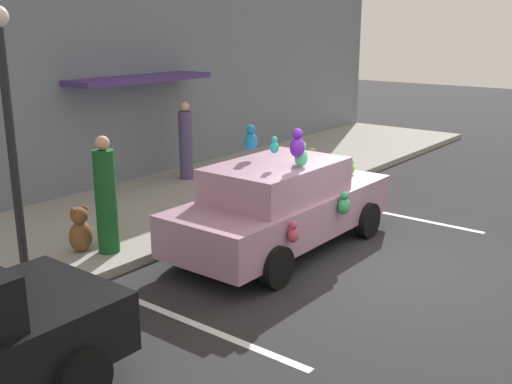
{
  "coord_description": "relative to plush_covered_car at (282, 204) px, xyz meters",
  "views": [
    {
      "loc": [
        -8.23,
        -3.98,
        3.73
      ],
      "look_at": [
        -0.2,
        2.29,
        0.9
      ],
      "focal_mm": 42.49,
      "sensor_mm": 36.0,
      "label": 1
    }
  ],
  "objects": [
    {
      "name": "pedestrian_by_lamp",
      "position": [
        2.13,
        4.35,
        0.22
      ],
      "size": [
        0.31,
        0.31,
        1.85
      ],
      "color": "#50426F",
      "rests_on": "sidewalk"
    },
    {
      "name": "pedestrian_near_shopfront",
      "position": [
        -2.15,
        1.92,
        0.25
      ],
      "size": [
        0.34,
        0.34,
        1.91
      ],
      "color": "#165220",
      "rests_on": "sidewalk"
    },
    {
      "name": "plush_covered_car",
      "position": [
        0.0,
        0.0,
        0.0
      ],
      "size": [
        4.49,
        2.02,
        2.18
      ],
      "color": "#AA7F9A",
      "rests_on": "ground"
    },
    {
      "name": "ground_plane",
      "position": [
        0.25,
        -1.69,
        -0.8
      ],
      "size": [
        60.0,
        60.0,
        0.0
      ],
      "primitive_type": "plane",
      "color": "#262628"
    },
    {
      "name": "parking_stripe_front",
      "position": [
        2.97,
        -0.69,
        -0.8
      ],
      "size": [
        0.12,
        3.6,
        0.01
      ],
      "primitive_type": "cube",
      "color": "silver",
      "rests_on": "ground"
    },
    {
      "name": "teddy_bear_on_sidewalk",
      "position": [
        -2.41,
        2.3,
        -0.3
      ],
      "size": [
        0.4,
        0.33,
        0.76
      ],
      "color": "brown",
      "rests_on": "sidewalk"
    },
    {
      "name": "parking_stripe_rear",
      "position": [
        -2.9,
        -0.69,
        -0.8
      ],
      "size": [
        0.12,
        3.6,
        0.01
      ],
      "primitive_type": "cube",
      "color": "silver",
      "rests_on": "ground"
    },
    {
      "name": "street_lamp_post",
      "position": [
        -3.72,
        1.81,
        1.69
      ],
      "size": [
        0.28,
        0.28,
        3.82
      ],
      "color": "black",
      "rests_on": "sidewalk"
    },
    {
      "name": "storefront_building",
      "position": [
        0.26,
        5.45,
        2.39
      ],
      "size": [
        24.0,
        1.25,
        6.4
      ],
      "color": "slate",
      "rests_on": "ground"
    },
    {
      "name": "sidewalk",
      "position": [
        0.25,
        3.31,
        -0.73
      ],
      "size": [
        24.0,
        4.0,
        0.15
      ],
      "primitive_type": "cube",
      "color": "gray",
      "rests_on": "ground"
    }
  ]
}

